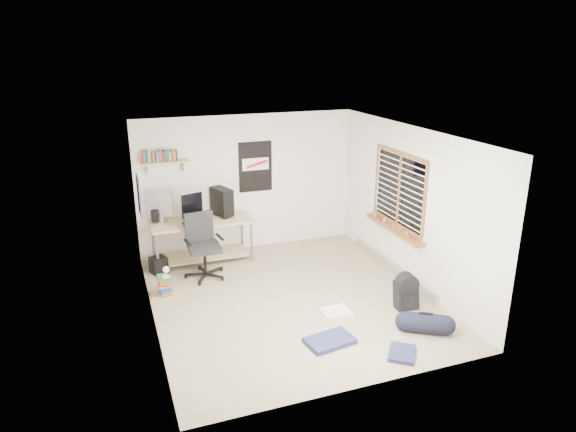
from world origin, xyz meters
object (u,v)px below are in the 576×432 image
object	(u,v)px
backpack	(406,295)
duffel_bag	(425,323)
desk	(202,241)
office_chair	(204,249)
book_stack	(165,286)

from	to	relation	value
backpack	duffel_bag	xyz separation A→B (m)	(-0.13, -0.69, -0.06)
desk	duffel_bag	size ratio (longest dim) A/B	3.29
office_chair	book_stack	xyz separation A→B (m)	(-0.71, -0.45, -0.34)
backpack	desk	bearing A→B (deg)	137.58
book_stack	desk	bearing A→B (deg)	54.63
backpack	book_stack	size ratio (longest dim) A/B	1.08
duffel_bag	book_stack	size ratio (longest dim) A/B	1.33
office_chair	backpack	distance (m)	3.27
desk	duffel_bag	xyz separation A→B (m)	(2.31, -3.41, -0.22)
desk	backpack	world-z (taller)	desk
desk	duffel_bag	distance (m)	4.12
duffel_bag	book_stack	bearing A→B (deg)	175.64
desk	office_chair	distance (m)	0.70
desk	book_stack	world-z (taller)	desk
office_chair	book_stack	distance (m)	0.90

